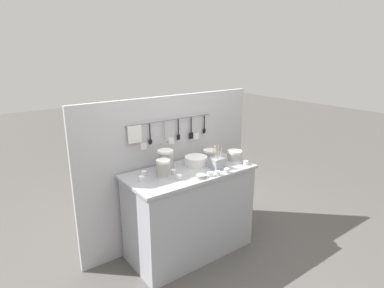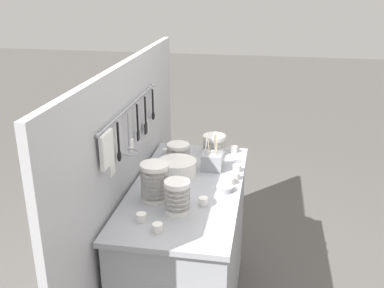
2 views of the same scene
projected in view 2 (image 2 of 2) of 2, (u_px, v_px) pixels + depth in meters
name	position (u px, v px, depth m)	size (l,w,h in m)	color
counter	(187.00, 253.00, 2.80)	(1.33, 0.64, 0.93)	#9EA0A8
back_wall	(130.00, 197.00, 2.73)	(2.13, 0.11, 1.64)	#B2B2B7
bowl_stack_back_corner	(177.00, 197.00, 2.32)	(0.13, 0.13, 0.18)	white
bowl_stack_nested_right	(155.00, 182.00, 2.44)	(0.16, 0.16, 0.21)	white
bowl_stack_tall_left	(178.00, 152.00, 2.98)	(0.15, 0.15, 0.11)	white
bowl_stack_wide_centre	(214.00, 144.00, 3.09)	(0.16, 0.16, 0.13)	white
plate_stack	(177.00, 167.00, 2.77)	(0.24, 0.24, 0.09)	white
steel_mixing_bowl	(225.00, 188.00, 2.57)	(0.10, 0.10, 0.03)	#93969E
cutlery_caddy	(212.00, 161.00, 2.84)	(0.13, 0.13, 0.25)	#93969E
cup_by_caddy	(158.00, 228.00, 2.16)	(0.05, 0.05, 0.04)	white
cup_beside_plates	(203.00, 201.00, 2.41)	(0.05, 0.05, 0.04)	white
cup_front_right	(230.00, 181.00, 2.65)	(0.05, 0.05, 0.04)	white
cup_front_left	(235.00, 176.00, 2.71)	(0.05, 0.05, 0.04)	white
cup_edge_far	(178.00, 197.00, 2.46)	(0.05, 0.05, 0.04)	white
cup_edge_near	(166.00, 152.00, 3.07)	(0.05, 0.05, 0.04)	white
cup_mid_row	(141.00, 217.00, 2.25)	(0.05, 0.05, 0.04)	white
cup_centre	(237.00, 168.00, 2.82)	(0.05, 0.05, 0.04)	white
cup_back_right	(234.00, 149.00, 3.12)	(0.05, 0.05, 0.04)	white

